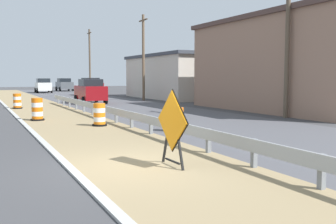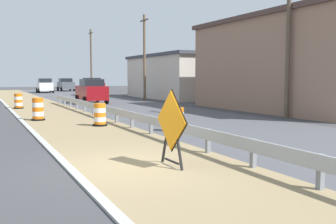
% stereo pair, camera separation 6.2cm
% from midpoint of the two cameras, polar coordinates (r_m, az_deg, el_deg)
% --- Properties ---
extents(ground_plane, '(160.00, 160.00, 0.00)m').
position_cam_midpoint_polar(ground_plane, '(9.69, -6.01, -7.90)').
color(ground_plane, '#3D3D3F').
extents(median_dirt_strip, '(4.10, 120.00, 0.01)m').
position_cam_midpoint_polar(median_dirt_strip, '(10.01, -1.39, -7.44)').
color(median_dirt_strip, '#8E7A56').
rests_on(median_dirt_strip, ground).
extents(far_lane_asphalt, '(7.67, 120.00, 0.00)m').
position_cam_midpoint_polar(far_lane_asphalt, '(13.51, 22.03, -4.52)').
color(far_lane_asphalt, '#4C4C51').
rests_on(far_lane_asphalt, ground).
extents(curb_near_edge, '(0.20, 120.00, 0.11)m').
position_cam_midpoint_polar(curb_near_edge, '(9.34, -13.61, -8.49)').
color(curb_near_edge, '#ADADA8').
rests_on(curb_near_edge, ground).
extents(guardrail_median, '(0.18, 43.19, 0.71)m').
position_cam_midpoint_polar(guardrail_median, '(13.06, 0.99, -2.17)').
color(guardrail_median, '#999EA3').
rests_on(guardrail_median, ground).
extents(warning_sign_diamond, '(0.09, 1.55, 1.91)m').
position_cam_midpoint_polar(warning_sign_diamond, '(9.50, 0.68, -1.76)').
color(warning_sign_diamond, black).
rests_on(warning_sign_diamond, ground).
extents(traffic_barrel_nearest, '(0.69, 0.69, 0.96)m').
position_cam_midpoint_polar(traffic_barrel_nearest, '(15.64, 1.41, -1.28)').
color(traffic_barrel_nearest, orange).
rests_on(traffic_barrel_nearest, ground).
extents(traffic_barrel_close, '(0.66, 0.66, 1.01)m').
position_cam_midpoint_polar(traffic_barrel_close, '(17.64, -9.81, -0.54)').
color(traffic_barrel_close, orange).
rests_on(traffic_barrel_close, ground).
extents(traffic_barrel_mid, '(0.67, 0.67, 1.13)m').
position_cam_midpoint_polar(traffic_barrel_mid, '(20.60, -18.36, 0.24)').
color(traffic_barrel_mid, orange).
rests_on(traffic_barrel_mid, ground).
extents(traffic_barrel_far, '(0.66, 0.66, 1.03)m').
position_cam_midpoint_polar(traffic_barrel_far, '(28.71, -20.93, 1.39)').
color(traffic_barrel_far, orange).
rests_on(traffic_barrel_far, ground).
extents(car_lead_near_lane, '(2.06, 4.40, 1.99)m').
position_cam_midpoint_polar(car_lead_near_lane, '(32.85, -11.06, 3.00)').
color(car_lead_near_lane, maroon).
rests_on(car_lead_near_lane, ground).
extents(car_trailing_near_lane, '(2.17, 4.13, 1.94)m').
position_cam_midpoint_polar(car_trailing_near_lane, '(62.04, -14.66, 3.89)').
color(car_trailing_near_lane, '#4C5156').
rests_on(car_trailing_near_lane, ground).
extents(car_lead_far_lane, '(2.14, 4.33, 1.95)m').
position_cam_midpoint_polar(car_lead_far_lane, '(56.20, -17.52, 3.70)').
color(car_lead_far_lane, silver).
rests_on(car_lead_far_lane, ground).
extents(car_mid_far_lane, '(2.13, 4.58, 2.05)m').
position_cam_midpoint_polar(car_mid_far_lane, '(46.65, -10.97, 3.66)').
color(car_mid_far_lane, maroon).
rests_on(car_mid_far_lane, ground).
extents(roadside_shop_near, '(8.57, 14.02, 6.02)m').
position_cam_midpoint_polar(roadside_shop_near, '(27.22, 18.94, 6.65)').
color(roadside_shop_near, '#93705B').
rests_on(roadside_shop_near, ground).
extents(roadside_shop_far, '(7.28, 13.21, 4.42)m').
position_cam_midpoint_polar(roadside_shop_far, '(40.34, 1.93, 5.22)').
color(roadside_shop_far, beige).
rests_on(roadside_shop_far, ground).
extents(utility_pole_near, '(0.24, 1.80, 8.34)m').
position_cam_midpoint_polar(utility_pole_near, '(21.81, 17.22, 10.57)').
color(utility_pole_near, brown).
rests_on(utility_pole_near, ground).
extents(utility_pole_mid, '(0.24, 1.80, 7.80)m').
position_cam_midpoint_polar(utility_pole_mid, '(36.18, -3.40, 8.13)').
color(utility_pole_mid, brown).
rests_on(utility_pole_mid, ground).
extents(utility_pole_far, '(0.24, 1.80, 8.52)m').
position_cam_midpoint_polar(utility_pole_far, '(54.06, -11.12, 7.44)').
color(utility_pole_far, brown).
rests_on(utility_pole_far, ground).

